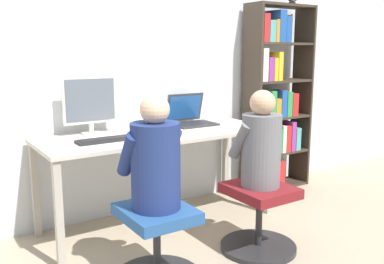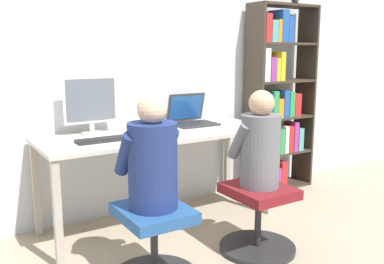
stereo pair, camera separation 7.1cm
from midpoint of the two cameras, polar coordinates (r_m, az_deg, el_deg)
The scene contains 12 objects.
ground_plane at distance 3.40m, azimuth -0.72°, elevation -14.01°, with size 14.00×14.00×0.00m, color tan.
wall_back at distance 3.77m, azimuth -6.90°, elevation 8.78°, with size 10.00×0.05×2.60m.
desk at distance 3.47m, azimuth -3.75°, elevation -1.32°, with size 1.92×0.70×0.78m.
desktop_monitor at distance 3.45m, azimuth -12.77°, elevation 3.78°, with size 0.44×0.16×0.46m.
laptop at distance 3.82m, azimuth 0.55°, elevation 1.82°, with size 0.37×0.33×0.27m.
keyboard at distance 3.19m, azimuth -10.66°, elevation -0.95°, with size 0.45×0.13×0.03m.
computer_mouse_by_keyboard at distance 3.31m, azimuth -5.67°, elevation -0.36°, with size 0.07×0.10×0.03m.
office_chair_left at distance 2.75m, azimuth -4.31°, elevation -14.50°, with size 0.55×0.55×0.48m.
office_chair_right at distance 3.17m, azimuth 9.45°, elevation -11.12°, with size 0.55×0.55×0.48m.
person_at_monitor at distance 2.58m, azimuth -4.53°, elevation -3.66°, with size 0.37×0.34×0.70m.
person_at_laptop at distance 3.02m, azimuth 9.70°, elevation -1.66°, with size 0.34×0.32×0.68m.
bookshelf at distance 4.42m, azimuth 11.62°, elevation 3.54°, with size 0.74×0.28×1.88m.
Camera 2 is at (-1.57, -2.66, 1.43)m, focal length 40.00 mm.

